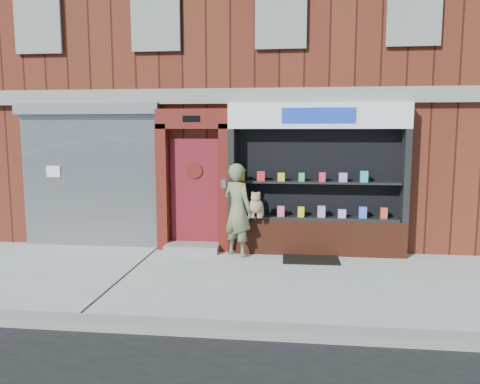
# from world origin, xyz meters

# --- Properties ---
(ground) EXTENTS (80.00, 80.00, 0.00)m
(ground) POSITION_xyz_m (0.00, 0.00, 0.00)
(ground) COLOR #9E9E99
(ground) RESTS_ON ground
(curb) EXTENTS (60.00, 0.30, 0.12)m
(curb) POSITION_xyz_m (0.00, -2.15, 0.06)
(curb) COLOR gray
(curb) RESTS_ON ground
(building) EXTENTS (12.00, 8.16, 8.00)m
(building) POSITION_xyz_m (-0.00, 5.99, 4.00)
(building) COLOR #541F13
(building) RESTS_ON ground
(shutter_bay) EXTENTS (3.10, 0.30, 3.04)m
(shutter_bay) POSITION_xyz_m (-3.00, 1.93, 1.72)
(shutter_bay) COLOR gray
(shutter_bay) RESTS_ON ground
(red_door_bay) EXTENTS (1.52, 0.58, 2.90)m
(red_door_bay) POSITION_xyz_m (-0.75, 1.86, 1.46)
(red_door_bay) COLOR #55140E
(red_door_bay) RESTS_ON ground
(pharmacy_bay) EXTENTS (3.50, 0.41, 3.00)m
(pharmacy_bay) POSITION_xyz_m (1.75, 1.81, 1.37)
(pharmacy_bay) COLOR #5C2515
(pharmacy_bay) RESTS_ON ground
(woman) EXTENTS (0.91, 0.75, 1.84)m
(woman) POSITION_xyz_m (0.23, 1.48, 0.93)
(woman) COLOR #696E48
(woman) RESTS_ON ground
(doormat) EXTENTS (1.08, 0.76, 0.03)m
(doormat) POSITION_xyz_m (1.64, 1.34, 0.01)
(doormat) COLOR black
(doormat) RESTS_ON ground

